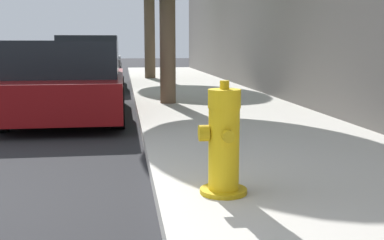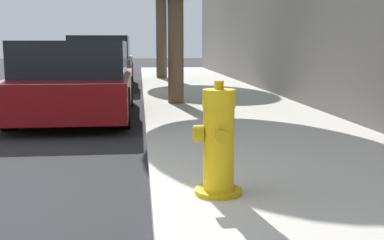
# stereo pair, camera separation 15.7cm
# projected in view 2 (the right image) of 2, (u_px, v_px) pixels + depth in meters

# --- Properties ---
(sidewalk_slab) EXTENTS (2.93, 40.00, 0.13)m
(sidewalk_slab) POSITION_uv_depth(u_px,v_px,m) (354.00, 207.00, 3.49)
(sidewalk_slab) COLOR beige
(sidewalk_slab) RESTS_ON ground_plane
(fire_hydrant) EXTENTS (0.36, 0.35, 0.84)m
(fire_hydrant) POSITION_uv_depth(u_px,v_px,m) (218.00, 144.00, 3.54)
(fire_hydrant) COLOR #C39C11
(fire_hydrant) RESTS_ON sidewalk_slab
(parked_car_near) EXTENTS (1.86, 4.11, 1.29)m
(parked_car_near) POSITION_uv_depth(u_px,v_px,m) (76.00, 81.00, 8.16)
(parked_car_near) COLOR maroon
(parked_car_near) RESTS_ON ground_plane
(parked_car_mid) EXTENTS (1.75, 4.54, 1.47)m
(parked_car_mid) POSITION_uv_depth(u_px,v_px,m) (102.00, 63.00, 13.85)
(parked_car_mid) COLOR #4C5156
(parked_car_mid) RESTS_ON ground_plane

